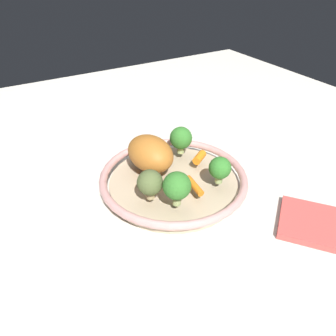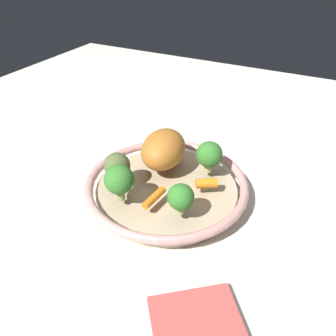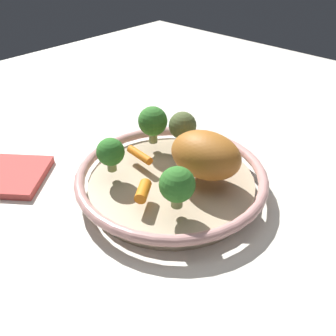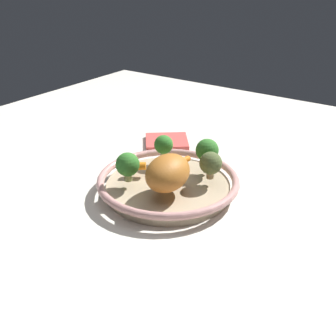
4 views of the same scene
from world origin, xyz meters
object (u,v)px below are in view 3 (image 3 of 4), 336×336
object	(u,v)px
broccoli_floret_small	(183,126)
broccoli_floret_mid	(177,185)
dish_towel	(13,176)
broccoli_floret_edge	(111,152)
serving_bowl	(171,180)
baby_carrot_near_rim	(143,191)
broccoli_floret_large	(153,122)
roast_chicken_piece	(206,155)
baby_carrot_center	(140,155)

from	to	relation	value
broccoli_floret_small	broccoli_floret_mid	world-z (taller)	broccoli_floret_mid
dish_towel	broccoli_floret_edge	bearing A→B (deg)	122.87
serving_bowl	baby_carrot_near_rim	size ratio (longest dim) A/B	8.01
broccoli_floret_mid	broccoli_floret_edge	bearing A→B (deg)	-88.10
broccoli_floret_small	broccoli_floret_large	size ratio (longest dim) A/B	0.88
serving_bowl	broccoli_floret_large	world-z (taller)	broccoli_floret_large
serving_bowl	roast_chicken_piece	bearing A→B (deg)	124.15
roast_chicken_piece	dish_towel	distance (m)	0.37
broccoli_floret_edge	broccoli_floret_mid	size ratio (longest dim) A/B	0.90
roast_chicken_piece	baby_carrot_near_rim	size ratio (longest dim) A/B	2.96
roast_chicken_piece	broccoli_floret_edge	distance (m)	0.16
broccoli_floret_small	broccoli_floret_mid	xyz separation A→B (m)	(0.15, 0.12, 0.00)
roast_chicken_piece	broccoli_floret_large	distance (m)	0.14
broccoli_floret_edge	broccoli_floret_mid	world-z (taller)	broccoli_floret_mid
serving_bowl	broccoli_floret_mid	distance (m)	0.11
broccoli_floret_large	baby_carrot_center	bearing A→B (deg)	22.13
broccoli_floret_small	dish_towel	distance (m)	0.34
dish_towel	broccoli_floret_mid	bearing A→B (deg)	109.69
serving_bowl	dish_towel	distance (m)	0.30
baby_carrot_center	broccoli_floret_large	distance (m)	0.07
broccoli_floret_large	broccoli_floret_edge	bearing A→B (deg)	7.73
serving_bowl	dish_towel	size ratio (longest dim) A/B	2.67
broccoli_floret_edge	broccoli_floret_large	distance (m)	0.12
roast_chicken_piece	broccoli_floret_edge	world-z (taller)	roast_chicken_piece
dish_towel	broccoli_floret_large	bearing A→B (deg)	146.31
broccoli_floret_small	baby_carrot_center	bearing A→B (deg)	-12.17
dish_towel	baby_carrot_center	bearing A→B (deg)	133.65
roast_chicken_piece	baby_carrot_near_rim	xyz separation A→B (m)	(0.11, -0.03, -0.03)
serving_bowl	broccoli_floret_mid	xyz separation A→B (m)	(0.06, 0.07, 0.06)
dish_towel	baby_carrot_near_rim	bearing A→B (deg)	110.04
serving_bowl	broccoli_floret_edge	distance (m)	0.12
baby_carrot_center	baby_carrot_near_rim	distance (m)	0.11
baby_carrot_center	baby_carrot_near_rim	bearing A→B (deg)	49.38
baby_carrot_center	dish_towel	xyz separation A→B (m)	(0.17, -0.18, -0.04)
roast_chicken_piece	broccoli_floret_mid	size ratio (longest dim) A/B	1.82
broccoli_floret_mid	dish_towel	xyz separation A→B (m)	(0.11, -0.32, -0.08)
baby_carrot_center	broccoli_floret_mid	distance (m)	0.15
serving_bowl	baby_carrot_center	size ratio (longest dim) A/B	5.67
broccoli_floret_large	roast_chicken_piece	bearing A→B (deg)	83.15
roast_chicken_piece	baby_carrot_near_rim	distance (m)	0.12
broccoli_floret_small	broccoli_floret_edge	world-z (taller)	broccoli_floret_small
baby_carrot_near_rim	broccoli_floret_mid	bearing A→B (deg)	108.07
serving_bowl	dish_towel	xyz separation A→B (m)	(0.18, -0.25, -0.02)
serving_bowl	broccoli_floret_edge	xyz separation A→B (m)	(0.07, -0.08, 0.06)
broccoli_floret_mid	baby_carrot_center	bearing A→B (deg)	-111.13
broccoli_floret_edge	broccoli_floret_large	xyz separation A→B (m)	(-0.12, -0.02, 0.01)
baby_carrot_center	broccoli_floret_small	world-z (taller)	broccoli_floret_small
broccoli_floret_large	dish_towel	bearing A→B (deg)	-33.69
roast_chicken_piece	broccoli_floret_small	world-z (taller)	roast_chicken_piece
serving_bowl	broccoli_floret_large	size ratio (longest dim) A/B	4.58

